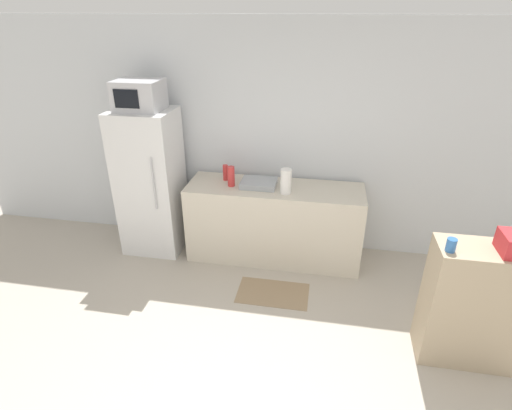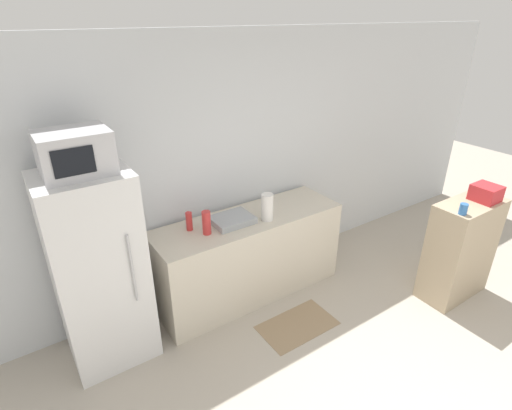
{
  "view_description": "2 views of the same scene",
  "coord_description": "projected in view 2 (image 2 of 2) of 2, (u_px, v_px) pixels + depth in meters",
  "views": [
    {
      "loc": [
        0.47,
        -1.57,
        2.66
      ],
      "look_at": [
        -0.16,
        1.89,
        0.91
      ],
      "focal_mm": 28.0,
      "sensor_mm": 36.0,
      "label": 1
    },
    {
      "loc": [
        -1.92,
        -0.51,
        2.71
      ],
      "look_at": [
        -0.2,
        2.04,
        1.22
      ],
      "focal_mm": 28.0,
      "sensor_mm": 36.0,
      "label": 2
    }
  ],
  "objects": [
    {
      "name": "wall_back",
      "position": [
        231.0,
        166.0,
        4.04
      ],
      "size": [
        8.0,
        0.06,
        2.6
      ],
      "primitive_type": "cube",
      "color": "silver",
      "rests_on": "ground_plane"
    },
    {
      "name": "refrigerator",
      "position": [
        99.0,
        271.0,
        3.19
      ],
      "size": [
        0.67,
        0.6,
        1.68
      ],
      "color": "silver",
      "rests_on": "ground_plane"
    },
    {
      "name": "microwave",
      "position": [
        75.0,
        152.0,
        2.75
      ],
      "size": [
        0.47,
        0.4,
        0.31
      ],
      "color": "#BCBCC1",
      "rests_on": "refrigerator"
    },
    {
      "name": "counter",
      "position": [
        249.0,
        256.0,
        4.11
      ],
      "size": [
        1.95,
        0.61,
        0.89
      ],
      "primitive_type": "cube",
      "color": "beige",
      "rests_on": "ground_plane"
    },
    {
      "name": "sink_basin",
      "position": [
        232.0,
        220.0,
        3.82
      ],
      "size": [
        0.39,
        0.31,
        0.06
      ],
      "primitive_type": "cube",
      "color": "#9EA3A8",
      "rests_on": "counter"
    },
    {
      "name": "bottle_tall",
      "position": [
        207.0,
        223.0,
        3.59
      ],
      "size": [
        0.08,
        0.08,
        0.22
      ],
      "primitive_type": "cylinder",
      "color": "red",
      "rests_on": "counter"
    },
    {
      "name": "bottle_short",
      "position": [
        189.0,
        221.0,
        3.66
      ],
      "size": [
        0.06,
        0.06,
        0.18
      ],
      "primitive_type": "cylinder",
      "color": "red",
      "rests_on": "counter"
    },
    {
      "name": "shelf_cabinet",
      "position": [
        460.0,
        250.0,
        4.06
      ],
      "size": [
        0.75,
        0.37,
        1.06
      ],
      "primitive_type": "cube",
      "color": "tan",
      "rests_on": "ground_plane"
    },
    {
      "name": "basket",
      "position": [
        486.0,
        193.0,
        3.84
      ],
      "size": [
        0.23,
        0.24,
        0.15
      ],
      "primitive_type": "cube",
      "color": "red",
      "rests_on": "shelf_cabinet"
    },
    {
      "name": "jar",
      "position": [
        463.0,
        209.0,
        3.59
      ],
      "size": [
        0.07,
        0.07,
        0.1
      ],
      "primitive_type": "cylinder",
      "color": "#336BB2",
      "rests_on": "shelf_cabinet"
    },
    {
      "name": "paper_towel_roll",
      "position": [
        267.0,
        207.0,
        3.83
      ],
      "size": [
        0.12,
        0.12,
        0.27
      ],
      "primitive_type": "cylinder",
      "color": "white",
      "rests_on": "counter"
    },
    {
      "name": "kitchen_rug",
      "position": [
        297.0,
        325.0,
        3.83
      ],
      "size": [
        0.73,
        0.43,
        0.01
      ],
      "primitive_type": "cube",
      "color": "#937A5B",
      "rests_on": "ground_plane"
    }
  ]
}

